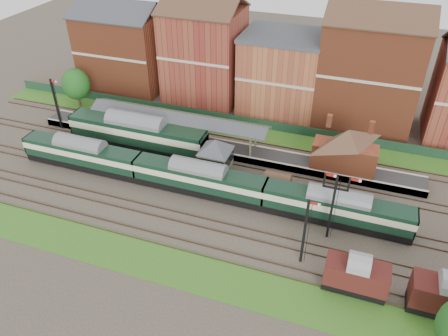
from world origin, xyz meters
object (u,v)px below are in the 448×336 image
(dmu_train, at_px, (199,178))
(goods_van_a, at_px, (356,275))
(semaphore_bracket, at_px, (333,204))
(signal_box, at_px, (216,159))
(platform_railcar, at_px, (138,133))

(dmu_train, relative_size, goods_van_a, 8.50)
(semaphore_bracket, bearing_deg, goods_van_a, -62.58)
(signal_box, height_order, semaphore_bracket, semaphore_bracket)
(signal_box, height_order, dmu_train, signal_box)
(signal_box, relative_size, dmu_train, 0.12)
(platform_railcar, bearing_deg, goods_van_a, -26.44)
(semaphore_bracket, height_order, goods_van_a, semaphore_bracket)
(platform_railcar, xyz_separation_m, goods_van_a, (31.17, -15.50, -0.67))
(dmu_train, bearing_deg, semaphore_bracket, -8.87)
(semaphore_bracket, distance_m, platform_railcar, 29.28)
(semaphore_bracket, xyz_separation_m, goods_van_a, (3.37, -6.50, -2.62))
(goods_van_a, bearing_deg, semaphore_bracket, 117.42)
(dmu_train, bearing_deg, signal_box, 73.26)
(dmu_train, bearing_deg, platform_railcar, 151.11)
(semaphore_bracket, height_order, dmu_train, semaphore_bracket)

